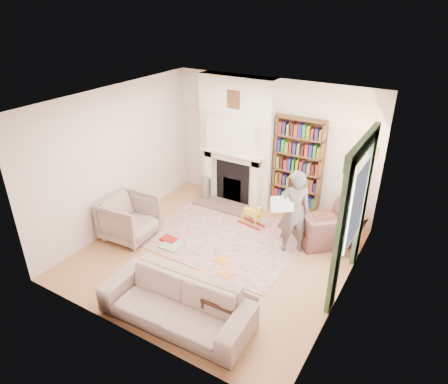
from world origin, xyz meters
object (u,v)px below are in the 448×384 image
Objects in this scene: bookcase at (298,163)px; paraffin_heater at (206,188)px; sofa at (176,303)px; armchair_reading at (326,225)px; rocking_horse at (252,215)px; coffee_table at (229,311)px; armchair_left at (129,218)px; man_reading at (294,212)px.

bookcase is 2.23m from paraffin_heater.
armchair_reading is at bearing 66.72° from sofa.
rocking_horse is at bearing -121.69° from bookcase.
bookcase is 3.65m from coffee_table.
armchair_left is at bearing -14.95° from armchair_reading.
bookcase reaches higher than coffee_table.
bookcase is at bearing 83.60° from sofa.
sofa is (2.11, -1.32, -0.09)m from armchair_left.
paraffin_heater is (-2.46, 0.90, -0.53)m from man_reading.
bookcase is 1.43m from rocking_horse.
armchair_left reaches higher than sofa.
bookcase is at bearing 95.46° from coffee_table.
sofa is at bearing -94.01° from bookcase.
rocking_horse is (-1.48, -0.19, -0.12)m from armchair_reading.
armchair_left is 3.11m from man_reading.
sofa is 2.66m from man_reading.
sofa reaches higher than paraffin_heater.
armchair_left is 0.57× the size of man_reading.
rocking_horse is (-0.30, 2.92, -0.09)m from sofa.
bookcase is 3.54m from armchair_left.
bookcase is 1.46m from man_reading.
paraffin_heater is (-1.73, 3.41, -0.05)m from sofa.
armchair_left is 2.49m from sofa.
paraffin_heater reaches higher than rocking_horse.
man_reading is 2.30× the size of coffee_table.
armchair_reading is at bearing 16.83° from rocking_horse.
sofa is at bearing -154.82° from coffee_table.
sofa is 4.06× the size of paraffin_heater.
bookcase is at bearing -106.23° from man_reading.
armchair_reading is 0.68× the size of man_reading.
bookcase is 1.43m from armchair_reading.
bookcase is 3.94m from sofa.
paraffin_heater is 1.02× the size of rocking_horse.
armchair_reading is at bearing -38.50° from bookcase.
armchair_left is 2.13m from paraffin_heater.
paraffin_heater is at bearing 114.42° from sofa.
paraffin_heater is at bearing -167.96° from bookcase.
bookcase is 1.69× the size of armchair_reading.
man_reading is at bearing 87.30° from coffee_table.
man_reading is 2.98× the size of rocking_horse.
sofa is (-1.19, -3.11, -0.03)m from armchair_reading.
paraffin_heater is at bearing 126.80° from coffee_table.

